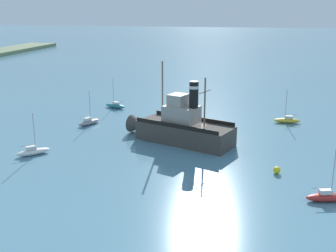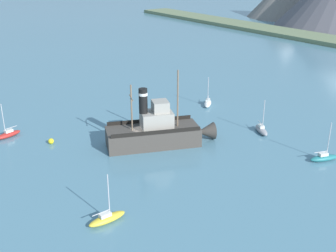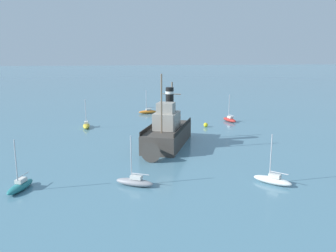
# 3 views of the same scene
# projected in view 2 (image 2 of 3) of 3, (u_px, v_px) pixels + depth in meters

# --- Properties ---
(ground_plane) EXTENTS (600.00, 600.00, 0.00)m
(ground_plane) POSITION_uv_depth(u_px,v_px,m) (143.00, 146.00, 54.84)
(ground_plane) COLOR teal
(old_tugboat) EXTENTS (8.53, 14.63, 9.90)m
(old_tugboat) POSITION_uv_depth(u_px,v_px,m) (158.00, 132.00, 54.77)
(old_tugboat) COLOR #423D38
(old_tugboat) RESTS_ON ground
(sailboat_white) EXTENTS (3.44, 3.49, 4.90)m
(sailboat_white) POSITION_uv_depth(u_px,v_px,m) (208.00, 103.00, 69.86)
(sailboat_white) COLOR white
(sailboat_white) RESTS_ON ground
(sailboat_grey) EXTENTS (3.88, 2.73, 4.90)m
(sailboat_grey) POSITION_uv_depth(u_px,v_px,m) (261.00, 130.00, 59.07)
(sailboat_grey) COLOR gray
(sailboat_grey) RESTS_ON ground
(sailboat_red) EXTENTS (2.04, 3.96, 4.90)m
(sailboat_red) POSITION_uv_depth(u_px,v_px,m) (8.00, 134.00, 57.51)
(sailboat_red) COLOR #B22823
(sailboat_red) RESTS_ON ground
(sailboat_teal) EXTENTS (2.25, 3.95, 4.90)m
(sailboat_teal) POSITION_uv_depth(u_px,v_px,m) (324.00, 157.00, 50.88)
(sailboat_teal) COLOR #23757A
(sailboat_teal) RESTS_ON ground
(sailboat_yellow) EXTENTS (1.26, 3.84, 4.90)m
(sailboat_yellow) POSITION_uv_depth(u_px,v_px,m) (107.00, 218.00, 39.06)
(sailboat_yellow) COLOR gold
(sailboat_yellow) RESTS_ON ground
(mooring_buoy) EXTENTS (0.75, 0.75, 0.75)m
(mooring_buoy) POSITION_uv_depth(u_px,v_px,m) (51.00, 141.00, 55.52)
(mooring_buoy) COLOR yellow
(mooring_buoy) RESTS_ON ground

